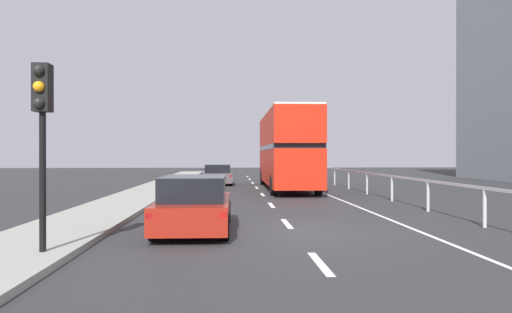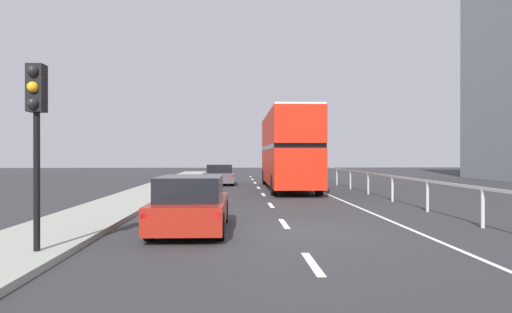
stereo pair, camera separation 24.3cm
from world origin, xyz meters
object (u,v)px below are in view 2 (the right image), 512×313
Objects in this scene: double_decker_bus_red at (288,148)px; hatchback_car_near at (191,205)px; sedan_car_ahead at (219,175)px; traffic_signal_pole at (36,111)px.

hatchback_car_near is (-4.15, -14.18, -1.66)m from double_decker_bus_red.
hatchback_car_near is at bearing -92.97° from sedan_car_ahead.
hatchback_car_near is at bearing 49.46° from traffic_signal_pole.
sedan_car_ahead is (-4.08, 4.50, -1.69)m from double_decker_bus_red.
double_decker_bus_red reaches higher than hatchback_car_near.
hatchback_car_near is at bearing -105.77° from double_decker_bus_red.
double_decker_bus_red is 2.52× the size of sedan_car_ahead.
double_decker_bus_red is 3.17× the size of traffic_signal_pole.
traffic_signal_pole is (-6.75, -17.23, 0.45)m from double_decker_bus_red.
double_decker_bus_red is at bearing -50.54° from sedan_car_ahead.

